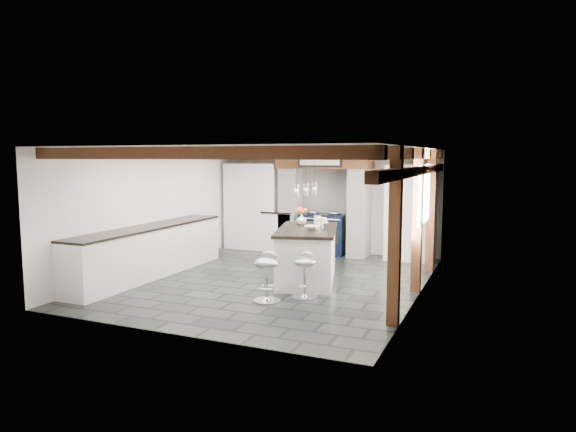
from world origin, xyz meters
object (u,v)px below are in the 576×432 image
at_px(kitchen_island, 307,254).
at_px(bar_stool_far, 267,271).
at_px(bar_stool_near, 305,269).
at_px(range_cooker, 324,233).

height_order(kitchen_island, bar_stool_far, kitchen_island).
bearing_deg(bar_stool_far, kitchen_island, 85.68).
bearing_deg(kitchen_island, bar_stool_near, -86.50).
relative_size(kitchen_island, bar_stool_near, 2.85).
bearing_deg(bar_stool_near, bar_stool_far, -121.79).
height_order(bar_stool_near, bar_stool_far, bar_stool_far).
bearing_deg(bar_stool_far, range_cooker, 96.02).
bearing_deg(range_cooker, bar_stool_near, -75.46).
xyz_separation_m(kitchen_island, bar_stool_far, (-0.09, -1.44, -0.01)).
xyz_separation_m(range_cooker, kitchen_island, (0.56, -2.50, 0.01)).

